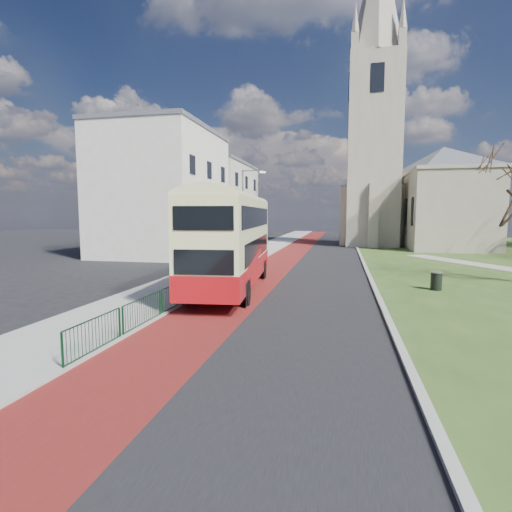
# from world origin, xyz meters

# --- Properties ---
(ground) EXTENTS (160.00, 160.00, 0.00)m
(ground) POSITION_xyz_m (0.00, 0.00, 0.00)
(ground) COLOR black
(ground) RESTS_ON ground
(road_carriageway) EXTENTS (9.00, 120.00, 0.01)m
(road_carriageway) POSITION_xyz_m (1.50, 20.00, 0.01)
(road_carriageway) COLOR black
(road_carriageway) RESTS_ON ground
(bus_lane) EXTENTS (3.40, 120.00, 0.01)m
(bus_lane) POSITION_xyz_m (-1.20, 20.00, 0.01)
(bus_lane) COLOR #591414
(bus_lane) RESTS_ON ground
(pavement_west) EXTENTS (4.00, 120.00, 0.12)m
(pavement_west) POSITION_xyz_m (-5.00, 20.00, 0.06)
(pavement_west) COLOR gray
(pavement_west) RESTS_ON ground
(kerb_west) EXTENTS (0.25, 120.00, 0.13)m
(kerb_west) POSITION_xyz_m (-3.00, 20.00, 0.07)
(kerb_west) COLOR #999993
(kerb_west) RESTS_ON ground
(kerb_east) EXTENTS (0.25, 80.00, 0.13)m
(kerb_east) POSITION_xyz_m (6.10, 22.00, 0.07)
(kerb_east) COLOR #999993
(kerb_east) RESTS_ON ground
(pedestrian_railing) EXTENTS (0.07, 24.00, 1.12)m
(pedestrian_railing) POSITION_xyz_m (-2.95, 4.00, 0.55)
(pedestrian_railing) COLOR #0C361A
(pedestrian_railing) RESTS_ON ground
(gothic_church) EXTENTS (16.38, 18.00, 40.00)m
(gothic_church) POSITION_xyz_m (12.56, 38.00, 13.13)
(gothic_church) COLOR gray
(gothic_church) RESTS_ON ground
(street_block_near) EXTENTS (10.30, 14.30, 13.00)m
(street_block_near) POSITION_xyz_m (-14.00, 22.00, 6.51)
(street_block_near) COLOR beige
(street_block_near) RESTS_ON ground
(street_block_far) EXTENTS (10.30, 16.30, 11.50)m
(street_block_far) POSITION_xyz_m (-14.00, 38.00, 5.76)
(street_block_far) COLOR #B8B19C
(street_block_far) RESTS_ON ground
(streetlamp) EXTENTS (2.13, 0.18, 8.00)m
(streetlamp) POSITION_xyz_m (-4.35, 18.00, 4.59)
(streetlamp) COLOR gray
(streetlamp) RESTS_ON pavement_west
(bus) EXTENTS (4.04, 12.67, 5.21)m
(bus) POSITION_xyz_m (-1.71, 4.26, 2.97)
(bus) COLOR #A90F14
(bus) RESTS_ON ground
(litter_bin) EXTENTS (0.65, 0.65, 1.02)m
(litter_bin) POSITION_xyz_m (9.37, 6.31, 0.55)
(litter_bin) COLOR black
(litter_bin) RESTS_ON grass_green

